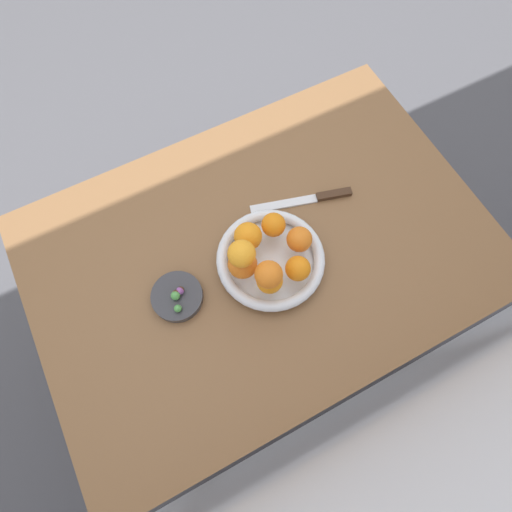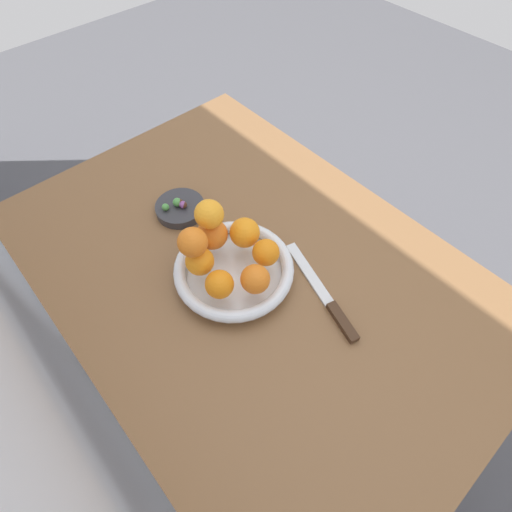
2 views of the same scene
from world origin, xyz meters
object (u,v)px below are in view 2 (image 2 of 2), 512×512
object	(u,v)px
candy_ball_0	(183,205)
orange_4	(255,279)
dining_table	(249,286)
candy_ball_5	(165,207)
orange_7	(193,242)
orange_6	(209,214)
orange_3	(219,284)
orange_1	(212,234)
knife	(326,298)
fruit_bowl	(234,270)
orange_2	(200,261)
candy_ball_3	(179,202)
candy_ball_1	(177,202)
candy_dish	(180,208)
candy_ball_2	(179,203)
candy_ball_4	(183,205)
orange_0	(245,233)
orange_5	(266,252)

from	to	relation	value
candy_ball_0	orange_4	bearing A→B (deg)	174.60
dining_table	candy_ball_5	distance (m)	0.27
orange_7	orange_6	bearing A→B (deg)	-64.92
orange_3	orange_4	xyz separation A→B (m)	(-0.04, -0.06, 0.00)
orange_1	knife	world-z (taller)	orange_1
fruit_bowl	candy_ball_5	bearing A→B (deg)	2.49
orange_1	orange_6	distance (m)	0.06
orange_2	candy_ball_3	size ratio (longest dim) A/B	3.42
orange_3	orange_7	bearing A→B (deg)	-0.28
candy_ball_0	candy_ball_1	size ratio (longest dim) A/B	0.84
candy_dish	candy_ball_5	distance (m)	0.04
candy_dish	orange_4	world-z (taller)	orange_4
orange_4	fruit_bowl	bearing A→B (deg)	-2.03
orange_3	candy_ball_0	xyz separation A→B (m)	(0.25, -0.09, -0.04)
orange_1	knife	size ratio (longest dim) A/B	0.26
candy_ball_2	candy_dish	bearing A→B (deg)	14.43
orange_2	orange_1	bearing A→B (deg)	-59.16
orange_2	orange_3	bearing A→B (deg)	176.49
candy_ball_4	candy_ball_5	bearing A→B (deg)	58.57
candy_dish	orange_0	distance (m)	0.21
orange_4	orange_7	distance (m)	0.14
orange_6	orange_5	bearing A→B (deg)	-152.78
candy_ball_2	candy_ball_4	world-z (taller)	candy_ball_2
candy_dish	candy_ball_2	size ratio (longest dim) A/B	6.42
candy_ball_0	candy_ball_3	xyz separation A→B (m)	(0.01, 0.00, -0.00)
orange_6	candy_ball_4	bearing A→B (deg)	-9.25
orange_3	orange_2	bearing A→B (deg)	-3.51
fruit_bowl	candy_ball_4	world-z (taller)	fruit_bowl
orange_5	orange_7	world-z (taller)	orange_7
candy_ball_0	candy_ball_5	world-z (taller)	same
candy_dish	orange_2	size ratio (longest dim) A/B	2.01
orange_4	candy_ball_5	world-z (taller)	orange_4
candy_dish	orange_7	xyz separation A→B (m)	(-0.19, 0.08, 0.12)
orange_1	candy_ball_5	bearing A→B (deg)	4.41
orange_4	candy_ball_1	bearing A→B (deg)	-3.96
orange_5	candy_ball_2	world-z (taller)	orange_5
fruit_bowl	candy_ball_4	size ratio (longest dim) A/B	14.86
fruit_bowl	candy_dish	world-z (taller)	fruit_bowl
candy_ball_2	fruit_bowl	bearing A→B (deg)	174.43
candy_ball_5	candy_dish	bearing A→B (deg)	-105.01
dining_table	candy_ball_5	size ratio (longest dim) A/B	63.85
orange_6	candy_ball_0	bearing A→B (deg)	-8.87
orange_0	candy_dish	bearing A→B (deg)	9.81
fruit_bowl	candy_ball_0	distance (m)	0.22
orange_3	knife	xyz separation A→B (m)	(-0.14, -0.16, -0.06)
orange_0	candy_ball_5	bearing A→B (deg)	17.76
orange_1	candy_ball_4	world-z (taller)	orange_1
knife	orange_5	bearing A→B (deg)	19.19
orange_3	knife	world-z (taller)	orange_3
orange_2	candy_ball_4	distance (m)	0.20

